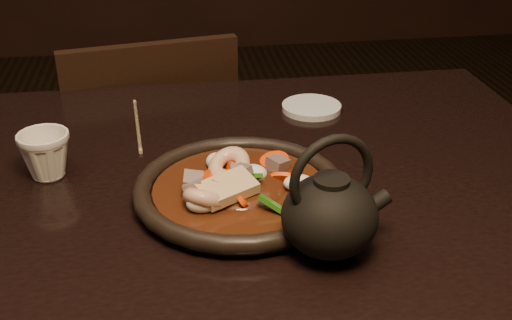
{
  "coord_description": "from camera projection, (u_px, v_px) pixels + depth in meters",
  "views": [
    {
      "loc": [
        0.15,
        -0.8,
        1.23
      ],
      "look_at": [
        0.27,
        0.0,
        0.8
      ],
      "focal_mm": 45.0,
      "sensor_mm": 36.0,
      "label": 1
    }
  ],
  "objects": [
    {
      "name": "plate",
      "position": [
        240.0,
        190.0,
        0.9
      ],
      "size": [
        0.3,
        0.3,
        0.03
      ],
      "color": "black",
      "rests_on": "table"
    },
    {
      "name": "tea_cup",
      "position": [
        45.0,
        154.0,
        0.95
      ],
      "size": [
        0.1,
        0.1,
        0.08
      ],
      "primitive_type": "imported",
      "rotation": [
        0.0,
        0.0,
        -0.4
      ],
      "color": "beige",
      "rests_on": "table"
    },
    {
      "name": "table",
      "position": [
        72.0,
        250.0,
        0.93
      ],
      "size": [
        1.6,
        0.9,
        0.75
      ],
      "color": "black",
      "rests_on": "floor"
    },
    {
      "name": "teapot",
      "position": [
        330.0,
        212.0,
        0.77
      ],
      "size": [
        0.14,
        0.12,
        0.16
      ],
      "rotation": [
        0.0,
        0.0,
        0.25
      ],
      "color": "black",
      "rests_on": "table"
    },
    {
      "name": "chair",
      "position": [
        152.0,
        179.0,
        1.57
      ],
      "size": [
        0.45,
        0.45,
        0.83
      ],
      "rotation": [
        0.0,
        0.0,
        3.32
      ],
      "color": "black",
      "rests_on": "floor"
    },
    {
      "name": "stirfry",
      "position": [
        236.0,
        186.0,
        0.9
      ],
      "size": [
        0.19,
        0.17,
        0.06
      ],
      "color": "#38180A",
      "rests_on": "plate"
    },
    {
      "name": "saucer_right",
      "position": [
        311.0,
        107.0,
        1.19
      ],
      "size": [
        0.11,
        0.11,
        0.01
      ],
      "primitive_type": "cylinder",
      "color": "silver",
      "rests_on": "table"
    },
    {
      "name": "chopsticks",
      "position": [
        137.0,
        125.0,
        1.13
      ],
      "size": [
        0.02,
        0.22,
        0.01
      ],
      "rotation": [
        0.0,
        0.0,
        0.06
      ],
      "color": "tan",
      "rests_on": "table"
    }
  ]
}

